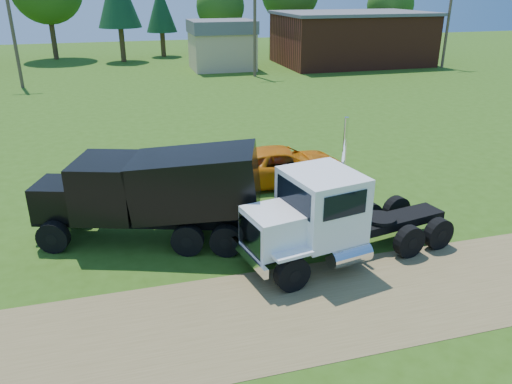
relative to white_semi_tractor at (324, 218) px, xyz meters
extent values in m
plane|color=#2F5212|center=(1.00, -2.21, -1.47)|extent=(140.00, 140.00, 0.00)
cube|color=brown|center=(1.00, -2.21, -1.46)|extent=(120.00, 4.20, 0.01)
cube|color=black|center=(1.07, 0.23, -0.72)|extent=(7.05, 2.17, 0.28)
cylinder|color=black|center=(-1.41, -1.26, -0.95)|extent=(1.07, 0.51, 1.03)
cylinder|color=black|center=(-1.41, -1.26, -0.95)|extent=(0.42, 0.41, 0.36)
cylinder|color=black|center=(-1.78, 0.71, -0.95)|extent=(1.07, 0.51, 1.03)
cylinder|color=black|center=(-1.78, 0.71, -0.95)|extent=(0.42, 0.41, 0.36)
cylinder|color=black|center=(2.72, -0.48, -0.95)|extent=(1.07, 0.51, 1.03)
cylinder|color=black|center=(2.72, -0.48, -0.95)|extent=(0.42, 0.41, 0.36)
cylinder|color=black|center=(2.35, 1.49, -0.95)|extent=(1.07, 0.51, 1.03)
cylinder|color=black|center=(2.35, 1.49, -0.95)|extent=(0.42, 0.41, 0.36)
cylinder|color=black|center=(3.92, -0.26, -0.95)|extent=(1.07, 0.51, 1.03)
cylinder|color=black|center=(3.92, -0.26, -0.95)|extent=(0.42, 0.41, 0.36)
cylinder|color=black|center=(3.55, 1.71, -0.95)|extent=(1.07, 0.51, 1.03)
cylinder|color=black|center=(3.55, 1.71, -0.95)|extent=(0.42, 0.41, 0.36)
cube|color=white|center=(-1.55, -0.27, -0.02)|extent=(1.95, 1.87, 1.12)
cube|color=white|center=(-2.38, -0.42, -0.07)|extent=(0.33, 1.39, 0.93)
cube|color=white|center=(-2.42, -0.43, -0.72)|extent=(0.54, 2.14, 0.28)
cube|color=white|center=(-0.08, 0.01, 0.45)|extent=(2.34, 2.57, 1.96)
cube|color=black|center=(-1.03, -0.17, 0.87)|extent=(0.39, 1.85, 0.79)
cube|color=black|center=(0.13, -1.10, 0.87)|extent=(1.38, 0.30, 0.70)
cube|color=black|center=(-0.29, 1.12, 0.87)|extent=(1.38, 0.30, 0.70)
cube|color=white|center=(-1.41, -1.26, -0.35)|extent=(1.18, 0.62, 0.09)
cube|color=white|center=(-1.78, 0.71, -0.35)|extent=(1.18, 0.62, 0.09)
cylinder|color=white|center=(0.44, -0.99, -0.81)|extent=(1.39, 0.79, 0.56)
cylinder|color=white|center=(0.88, 0.71, 0.68)|extent=(0.15, 0.15, 4.30)
cylinder|color=black|center=(2.17, 0.43, -0.51)|extent=(1.20, 1.20, 0.11)
cube|color=black|center=(-5.02, 2.88, -0.72)|extent=(7.37, 3.21, 0.28)
cylinder|color=black|center=(-7.98, 2.82, -0.96)|extent=(1.08, 0.63, 1.02)
cylinder|color=black|center=(-7.98, 2.82, -0.96)|extent=(0.45, 0.44, 0.36)
cylinder|color=black|center=(-7.37, 4.68, -0.96)|extent=(1.08, 0.63, 1.02)
cylinder|color=black|center=(-7.37, 4.68, -0.96)|extent=(0.45, 0.44, 0.36)
cylinder|color=black|center=(-3.91, 1.48, -0.96)|extent=(1.08, 0.63, 1.02)
cylinder|color=black|center=(-3.91, 1.48, -0.96)|extent=(0.45, 0.44, 0.36)
cylinder|color=black|center=(-3.30, 3.34, -0.96)|extent=(1.08, 0.63, 1.02)
cylinder|color=black|center=(-3.30, 3.34, -0.96)|extent=(0.45, 0.44, 0.36)
cylinder|color=black|center=(-2.76, 1.10, -0.96)|extent=(1.08, 0.63, 1.02)
cylinder|color=black|center=(-2.76, 1.10, -0.96)|extent=(0.45, 0.44, 0.36)
cylinder|color=black|center=(-2.15, 2.96, -0.96)|extent=(1.08, 0.63, 1.02)
cylinder|color=black|center=(-2.15, 2.96, -0.96)|extent=(0.45, 0.44, 0.36)
cube|color=black|center=(-7.59, 3.72, -0.02)|extent=(2.09, 2.03, 1.12)
cube|color=white|center=(-8.38, 3.98, -0.07)|extent=(0.51, 1.35, 0.93)
cube|color=black|center=(-6.17, 3.25, 0.39)|extent=(2.47, 2.70, 1.86)
cube|color=black|center=(-7.04, 3.54, 0.81)|extent=(0.63, 1.78, 0.75)
cube|color=black|center=(-3.43, 2.35, 0.63)|extent=(4.58, 3.40, 2.26)
imported|color=orange|center=(0.97, 6.56, -0.70)|extent=(5.81, 3.18, 1.54)
imported|color=#999999|center=(-3.89, 6.28, -0.49)|extent=(1.11, 0.96, 1.95)
cube|color=maroon|center=(19.00, 37.79, 1.03)|extent=(15.00, 10.00, 5.00)
cube|color=#5C5C61|center=(19.00, 37.79, 3.68)|extent=(15.40, 10.40, 0.30)
cube|color=tan|center=(5.00, 37.79, 0.33)|extent=(6.00, 5.00, 3.60)
cube|color=#5C5C61|center=(5.00, 37.79, 2.63)|extent=(6.20, 5.40, 1.20)
cylinder|color=brown|center=(-13.00, 32.79, 3.03)|extent=(0.28, 0.28, 9.00)
cylinder|color=brown|center=(7.00, 32.79, 3.03)|extent=(0.28, 0.28, 9.00)
cylinder|color=brown|center=(27.00, 32.79, 3.03)|extent=(0.28, 0.28, 9.00)
cylinder|color=#362516|center=(-11.75, 49.98, 0.58)|extent=(0.56, 0.56, 4.09)
cylinder|color=#362516|center=(0.32, 49.16, -0.06)|extent=(0.56, 0.56, 2.81)
cone|color=black|center=(0.32, 49.16, 3.91)|extent=(3.53, 3.53, 5.22)
cylinder|color=#362516|center=(7.16, 48.47, 0.02)|extent=(0.56, 0.56, 2.98)
sphere|color=#254F13|center=(7.16, 48.47, 4.06)|extent=(5.62, 5.62, 5.62)
cylinder|color=#362516|center=(16.26, 49.90, 0.41)|extent=(0.56, 0.56, 3.75)
cylinder|color=#362516|center=(27.78, 45.71, 0.03)|extent=(0.56, 0.56, 3.00)
sphere|color=#254F13|center=(27.78, 45.71, 4.10)|extent=(5.66, 5.66, 5.66)
cylinder|color=#362516|center=(-4.39, 46.03, 0.36)|extent=(0.56, 0.56, 3.65)
camera|label=1|loc=(-5.58, -12.40, 6.44)|focal=35.00mm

